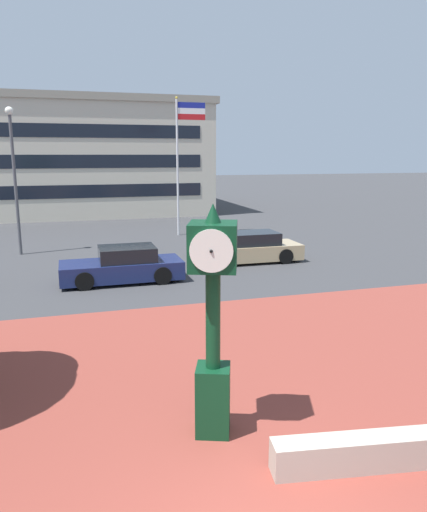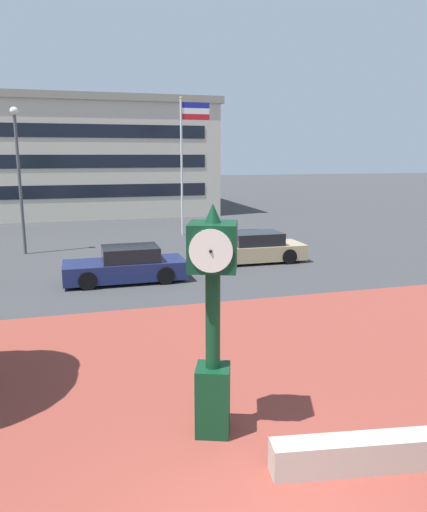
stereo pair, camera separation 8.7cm
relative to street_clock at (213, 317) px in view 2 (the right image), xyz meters
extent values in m
cube|color=brown|center=(0.11, 0.12, -2.01)|extent=(44.00, 13.64, 0.01)
cube|color=#ADA393|center=(2.08, -1.56, -1.77)|extent=(3.22, 0.87, 0.50)
cube|color=#0C381E|center=(0.00, 0.00, -1.44)|extent=(0.70, 0.70, 1.17)
cylinder|color=#0C381E|center=(0.00, 0.00, -0.04)|extent=(0.24, 0.24, 1.62)
cube|color=#0C381E|center=(0.00, 0.00, 1.13)|extent=(0.94, 0.94, 0.73)
cylinder|color=silver|center=(0.13, 0.36, 1.13)|extent=(0.62, 0.25, 0.65)
sphere|color=black|center=(0.14, 0.38, 1.13)|extent=(0.05, 0.05, 0.05)
cylinder|color=silver|center=(-0.13, -0.36, 1.13)|extent=(0.62, 0.25, 0.65)
sphere|color=black|center=(-0.14, -0.38, 1.13)|extent=(0.05, 0.05, 0.05)
cone|color=#0C381E|center=(0.00, 0.00, 1.64)|extent=(0.26, 0.26, 0.30)
cube|color=navy|center=(-0.44, 10.29, -1.58)|extent=(4.34, 1.75, 0.64)
cube|color=black|center=(-0.22, 10.29, -1.02)|extent=(2.00, 1.49, 0.56)
cylinder|color=black|center=(-1.78, 9.48, -1.70)|extent=(0.64, 0.22, 0.64)
cylinder|color=black|center=(-1.79, 11.08, -1.70)|extent=(0.64, 0.22, 0.64)
cylinder|color=black|center=(0.90, 9.50, -1.70)|extent=(0.64, 0.22, 0.64)
cylinder|color=black|center=(0.89, 11.10, -1.70)|extent=(0.64, 0.22, 0.64)
cube|color=tan|center=(5.10, 12.13, -1.58)|extent=(4.50, 1.77, 0.64)
cube|color=black|center=(5.33, 12.13, -1.02)|extent=(2.08, 1.51, 0.56)
cylinder|color=black|center=(3.70, 11.34, -1.70)|extent=(0.64, 0.23, 0.64)
cylinder|color=black|center=(3.72, 12.95, -1.70)|extent=(0.64, 0.23, 0.64)
cylinder|color=black|center=(6.49, 11.32, -1.70)|extent=(0.64, 0.23, 0.64)
cylinder|color=black|center=(6.50, 12.93, -1.70)|extent=(0.64, 0.23, 0.64)
cylinder|color=silver|center=(3.74, 19.90, 1.72)|extent=(0.12, 0.12, 7.47)
sphere|color=gold|center=(3.74, 19.90, 5.52)|extent=(0.14, 0.14, 0.14)
cube|color=navy|center=(4.58, 19.90, 5.15)|extent=(1.55, 0.02, 0.31)
cube|color=white|center=(4.58, 19.90, 4.84)|extent=(1.55, 0.02, 0.31)
cube|color=red|center=(4.58, 19.90, 4.53)|extent=(1.55, 0.02, 0.31)
cube|color=beige|center=(-3.75, 35.51, 2.04)|extent=(24.14, 15.59, 8.11)
cube|color=gray|center=(-3.75, 35.51, 6.35)|extent=(24.62, 15.90, 0.50)
cube|color=black|center=(-3.75, 27.69, 0.01)|extent=(21.73, 0.04, 0.90)
cube|color=black|center=(-3.75, 27.69, 2.04)|extent=(21.73, 0.04, 0.90)
cube|color=black|center=(-3.75, 27.69, 4.07)|extent=(21.73, 0.04, 0.90)
cylinder|color=#4C4C51|center=(-4.42, 16.55, 1.10)|extent=(0.14, 0.14, 6.24)
sphere|color=white|center=(-4.42, 16.55, 4.37)|extent=(0.36, 0.36, 0.36)
camera|label=1|loc=(-2.04, -7.00, 2.51)|focal=34.02mm
camera|label=2|loc=(-1.96, -7.03, 2.51)|focal=34.02mm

